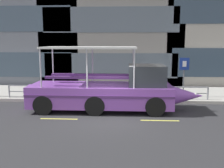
% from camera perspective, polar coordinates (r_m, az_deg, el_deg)
% --- Properties ---
extents(ground_plane, '(120.00, 120.00, 0.00)m').
position_cam_1_polar(ground_plane, '(12.59, -0.61, -7.46)').
color(ground_plane, '#2B2B2D').
extents(sidewalk, '(32.00, 4.80, 0.18)m').
position_cam_1_polar(sidewalk, '(18.00, 0.56, -2.06)').
color(sidewalk, '#A8A59E').
rests_on(sidewalk, ground_plane).
extents(curb_edge, '(32.00, 0.18, 0.18)m').
position_cam_1_polar(curb_edge, '(15.57, 0.14, -3.86)').
color(curb_edge, '#B2ADA3').
rests_on(curb_edge, ground_plane).
extents(lane_centreline, '(25.80, 0.12, 0.01)m').
position_cam_1_polar(lane_centreline, '(12.23, -0.73, -7.96)').
color(lane_centreline, '#DBD64C').
rests_on(lane_centreline, ground_plane).
extents(curb_guardrail, '(12.44, 0.09, 0.80)m').
position_cam_1_polar(curb_guardrail, '(15.80, -1.26, -1.33)').
color(curb_guardrail, gray).
rests_on(curb_guardrail, sidewalk).
extents(parking_sign, '(0.60, 0.12, 2.50)m').
position_cam_1_polar(parking_sign, '(16.74, 15.78, 2.93)').
color(parking_sign, '#4C4F54').
rests_on(parking_sign, sidewalk).
extents(duck_tour_boat, '(9.36, 2.55, 3.40)m').
position_cam_1_polar(duck_tour_boat, '(13.71, -0.30, -1.48)').
color(duck_tour_boat, purple).
rests_on(duck_tour_boat, ground_plane).
extents(pedestrian_near_bow, '(0.23, 0.46, 1.63)m').
position_cam_1_polar(pedestrian_near_bow, '(16.48, 9.05, 0.56)').
color(pedestrian_near_bow, black).
rests_on(pedestrian_near_bow, sidewalk).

